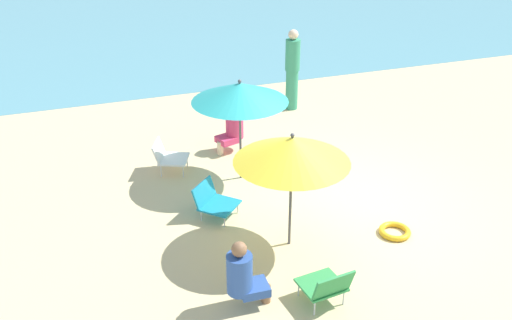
{
  "coord_description": "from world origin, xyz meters",
  "views": [
    {
      "loc": [
        -3.98,
        -7.11,
        4.93
      ],
      "look_at": [
        -1.25,
        0.69,
        0.7
      ],
      "focal_mm": 40.57,
      "sensor_mm": 36.0,
      "label": 1
    }
  ],
  "objects": [
    {
      "name": "ground_plane",
      "position": [
        0.0,
        0.0,
        0.0
      ],
      "size": [
        40.0,
        40.0,
        0.0
      ],
      "primitive_type": "plane",
      "color": "#D3BC8C"
    },
    {
      "name": "sea_water",
      "position": [
        0.0,
        13.85,
        0.0
      ],
      "size": [
        40.0,
        16.0,
        0.01
      ],
      "primitive_type": "cube",
      "color": "#5693A3",
      "rests_on": "ground_plane"
    },
    {
      "name": "swim_ring",
      "position": [
        0.36,
        -1.0,
        0.04
      ],
      "size": [
        0.48,
        0.48,
        0.09
      ],
      "primitive_type": "torus",
      "color": "yellow",
      "rests_on": "ground_plane"
    },
    {
      "name": "beach_chair_c",
      "position": [
        -2.43,
        2.07,
        0.31
      ],
      "size": [
        0.73,
        0.7,
        0.58
      ],
      "rotation": [
        0.0,
        0.0,
        -0.4
      ],
      "color": "white",
      "rests_on": "ground_plane"
    },
    {
      "name": "beach_chair_b",
      "position": [
        -2.05,
        0.39,
        0.27
      ],
      "size": [
        0.81,
        0.8,
        0.54
      ],
      "rotation": [
        0.0,
        0.0,
        -0.78
      ],
      "color": "teal",
      "rests_on": "ground_plane"
    },
    {
      "name": "person_c",
      "position": [
        -2.27,
        -1.76,
        0.48
      ],
      "size": [
        0.56,
        0.34,
        0.97
      ],
      "rotation": [
        0.0,
        0.0,
        6.24
      ],
      "color": "#2D519E",
      "rests_on": "ground_plane"
    },
    {
      "name": "umbrella_teal",
      "position": [
        -1.28,
        1.42,
        1.6
      ],
      "size": [
        1.62,
        1.62,
        1.82
      ],
      "color": "#4C4C51",
      "rests_on": "ground_plane"
    },
    {
      "name": "person_b",
      "position": [
        0.81,
        4.15,
        0.91
      ],
      "size": [
        0.32,
        0.32,
        1.8
      ],
      "rotation": [
        0.0,
        0.0,
        5.25
      ],
      "color": "#389970",
      "rests_on": "ground_plane"
    },
    {
      "name": "person_a",
      "position": [
        -1.08,
        2.53,
        0.48
      ],
      "size": [
        0.56,
        0.44,
        0.96
      ],
      "rotation": [
        0.0,
        0.0,
        3.45
      ],
      "color": "#DB3866",
      "rests_on": "ground_plane"
    },
    {
      "name": "beach_chair_a",
      "position": [
        -1.31,
        -2.08,
        0.31
      ],
      "size": [
        0.59,
        0.63,
        0.6
      ],
      "rotation": [
        0.0,
        0.0,
        1.69
      ],
      "color": "#33934C",
      "rests_on": "ground_plane"
    },
    {
      "name": "umbrella_yellow",
      "position": [
        -1.23,
        -0.7,
        1.52
      ],
      "size": [
        1.6,
        1.6,
        1.77
      ],
      "color": "#4C4C51",
      "rests_on": "ground_plane"
    }
  ]
}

